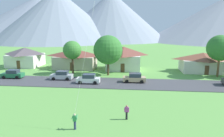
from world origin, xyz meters
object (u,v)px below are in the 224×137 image
Objects in this scene: house_rightmost at (75,58)px; tree_near_left at (108,50)px; house_leftmost at (124,58)px; parked_car_tan_west_end at (134,78)px; parked_car_silver_mid_east at (62,75)px; parked_car_white_east_end at (89,79)px; parked_car_green_mid_west at (13,74)px; watcher_person at (127,112)px; tree_center at (72,50)px; house_right_center at (25,57)px; house_left_center at (203,62)px; tree_right_of_center at (220,48)px.

house_rightmost is 1.26× the size of tree_near_left.
house_rightmost is (-11.99, 0.03, -0.38)m from house_leftmost.
parked_car_tan_west_end and parked_car_silver_mid_east have the same top height.
house_leftmost reaches higher than parked_car_white_east_end.
parked_car_white_east_end is (-2.65, -7.41, -4.56)m from tree_near_left.
house_leftmost is 24.69m from parked_car_green_mid_west.
watcher_person is (4.87, -22.13, -4.55)m from tree_near_left.
parked_car_white_east_end is (16.01, -2.38, 0.00)m from parked_car_green_mid_west.
tree_near_left is 19.86m from parked_car_green_mid_west.
parked_car_white_east_end is (5.27, -8.01, -4.35)m from tree_center.
house_right_center is 5.01× the size of watcher_person.
tree_near_left reaches higher than parked_car_green_mid_west.
parked_car_green_mid_west is (-10.74, -5.63, -4.35)m from tree_center.
house_right_center is 19.96m from parked_car_silver_mid_east.
parked_car_green_mid_west is (-39.83, -10.82, -1.43)m from house_left_center.
parked_car_green_mid_west is 1.00× the size of parked_car_silver_mid_east.
tree_near_left is 10.90m from parked_car_silver_mid_east.
house_leftmost is at bearing -0.16° from house_rightmost.
parked_car_green_mid_west is at bearing -72.19° from house_right_center.
house_leftmost is 0.80× the size of house_rightmost.
parked_car_tan_west_end is (-15.51, -11.53, -1.43)m from house_left_center.
tree_near_left reaches higher than parked_car_silver_mid_east.
watcher_person is at bearing -127.77° from tree_right_of_center.
tree_near_left is at bearing 15.06° from parked_car_green_mid_west.
watcher_person is at bearing -86.15° from house_leftmost.
house_right_center is 24.63m from tree_near_left.
house_left_center is at bearing 36.64° from parked_car_tan_west_end.
tree_near_left is 5.08× the size of watcher_person.
house_leftmost is at bearing 29.66° from tree_center.
tree_center is at bearing -79.62° from house_rightmost.
parked_car_white_east_end is at bearing -37.87° from house_right_center.
house_leftmost is 18.27m from house_left_center.
house_left_center is 2.42× the size of parked_car_tan_west_end.
house_left_center is at bearing 59.75° from watcher_person.
house_rightmost is at bearing 92.96° from parked_car_silver_mid_east.
parked_car_white_east_end is at bearing -8.47° from parked_car_green_mid_west.
watcher_person is at bearing -64.30° from house_rightmost.
house_rightmost is 11.71m from tree_near_left.
parked_car_green_mid_west is at bearing 179.17° from parked_car_silver_mid_east.
parked_car_tan_west_end and parked_car_white_east_end have the same top height.
tree_right_of_center is (30.80, 0.50, 0.73)m from tree_center.
tree_near_left reaches higher than house_rightmost.
watcher_person is at bearing -120.25° from house_left_center.
parked_car_tan_west_end is (-17.22, -6.84, -5.08)m from tree_right_of_center.
house_leftmost is 29.05m from watcher_person.
house_leftmost is 1.02× the size of house_right_center.
watcher_person is (-16.29, -27.93, -1.41)m from house_left_center.
parked_car_white_east_end is at bearing -65.75° from house_rightmost.
house_rightmost is at bearing 169.86° from tree_right_of_center.
tree_center is (-29.08, -5.19, 2.92)m from house_left_center.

